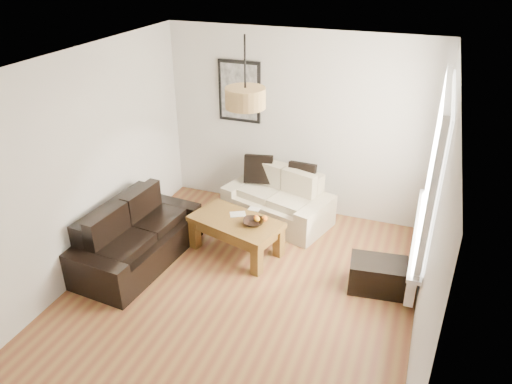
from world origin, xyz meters
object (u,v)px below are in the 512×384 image
(coffee_table, at_px, (236,236))
(ottoman, at_px, (378,275))
(loveseat_cream, at_px, (278,198))
(sofa_leather, at_px, (137,235))

(coffee_table, xyz_separation_m, ottoman, (1.81, -0.14, -0.05))
(loveseat_cream, relative_size, sofa_leather, 0.85)
(ottoman, bearing_deg, loveseat_cream, 145.48)
(sofa_leather, bearing_deg, ottoman, -76.05)
(sofa_leather, height_order, coffee_table, sofa_leather)
(sofa_leather, relative_size, coffee_table, 1.50)
(sofa_leather, bearing_deg, coffee_table, -55.42)
(loveseat_cream, height_order, sofa_leather, sofa_leather)
(coffee_table, bearing_deg, ottoman, -4.56)
(coffee_table, relative_size, ottoman, 1.77)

